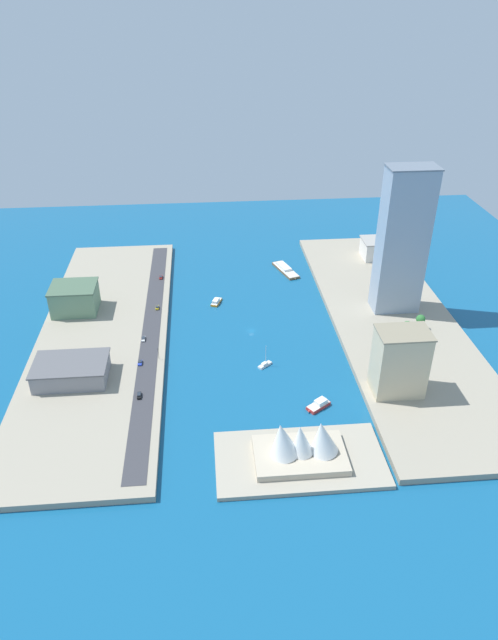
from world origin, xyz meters
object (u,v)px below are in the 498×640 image
Objects in this scene: water_taxi_orange at (216,302)px; tugboat_red at (319,405)px; warehouse_low_gray at (71,371)px; van_white at (143,339)px; barge_flat_brown at (285,269)px; sailboat_small_white at (265,364)px; terminal_long_green at (75,298)px; suv_black at (139,395)px; office_block_beige at (400,362)px; taxi_yellow_cab at (157,307)px; traffic_light_waterfront at (158,352)px; hatchback_blue at (140,362)px; pickup_red at (161,277)px; opera_landmark at (301,444)px; tower_tall_glass at (402,242)px; hotel_broad_white at (385,248)px.

tugboat_red is at bearing 112.90° from water_taxi_orange.
warehouse_low_gray is 7.30× the size of van_white.
barge_flat_brown is at bearing -91.98° from tugboat_red.
sailboat_small_white is at bearing -58.83° from tugboat_red.
barge_flat_brown is at bearing -103.40° from sailboat_small_white.
suv_black is at bearing 116.75° from terminal_long_green.
van_white is at bearing -134.78° from warehouse_low_gray.
office_block_beige is at bearing 155.90° from van_white.
sailboat_small_white reaches higher than taxi_yellow_cab.
water_taxi_orange is 1.77× the size of traffic_light_waterfront.
hatchback_blue is at bearing -162.81° from warehouse_low_gray.
van_white is at bearing 85.30° from pickup_red.
taxi_yellow_cab is at bearing -99.53° from van_white.
traffic_light_waterfront is at bearing -159.31° from hatchback_blue.
sailboat_small_white reaches higher than water_taxi_orange.
barge_flat_brown is at bearing -136.74° from van_white.
barge_flat_brown is 64.01m from water_taxi_orange.
suv_black is (39.62, 92.44, 2.86)m from water_taxi_orange.
terminal_long_green reaches higher than suv_black.
tugboat_red is at bearing 166.49° from warehouse_low_gray.
pickup_red is at bearing -69.06° from opera_landmark.
tower_tall_glass reaches higher than pickup_red.
hatchback_blue is at bearing 17.36° from tower_tall_glass.
tugboat_red is at bearing 88.02° from barge_flat_brown.
tower_tall_glass is at bearing -162.64° from hatchback_blue.
terminal_long_green is 96.21m from suv_black.
water_taxi_orange is 2.68× the size of hatchback_blue.
pickup_red is at bearing -90.58° from taxi_yellow_cab.
terminal_long_green is 5.41× the size of van_white.
office_block_beige is at bearing 103.26° from barge_flat_brown.
office_block_beige is 155.19m from hotel_broad_white.
pickup_red is at bearing -59.66° from tugboat_red.
opera_landmark reaches higher than barge_flat_brown.
traffic_light_waterfront is at bearing 36.73° from hotel_broad_white.
taxi_yellow_cab is 0.69× the size of traffic_light_waterfront.
tower_tall_glass is 13.04× the size of traffic_light_waterfront.
hotel_broad_white reaches higher than barge_flat_brown.
office_block_beige is 122.37m from suv_black.
van_white is at bearing -88.26° from suv_black.
taxi_yellow_cab is at bearing 89.42° from pickup_red.
hatchback_blue is (-41.54, 58.80, -7.21)m from terminal_long_green.
office_block_beige reaches higher than water_taxi_orange.
hatchback_blue is (146.01, 45.66, -41.52)m from tower_tall_glass.
hatchback_blue is at bearing 84.08° from taxi_yellow_cab.
tower_tall_glass reaches higher than water_taxi_orange.
traffic_light_waterfront is at bearing 132.67° from terminal_long_green.
pickup_red is at bearing -47.88° from office_block_beige.
terminal_long_green reaches higher than water_taxi_orange.
traffic_light_waterfront is (-41.32, -13.43, -0.55)m from warehouse_low_gray.
pickup_red is 93.14m from traffic_light_waterfront.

